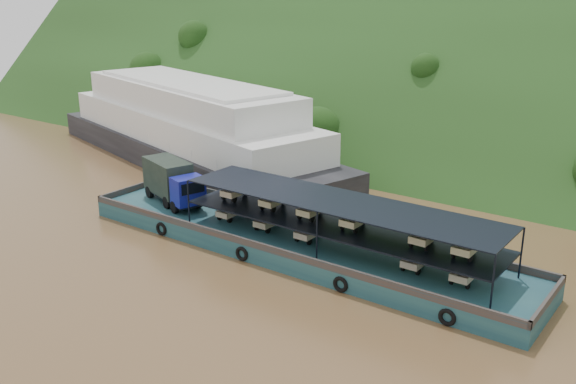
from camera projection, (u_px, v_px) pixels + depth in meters
The scene contains 4 objects.
ground at pixel (286, 249), 46.42m from camera, with size 160.00×160.00×0.00m, color brown.
hillside at pixel (470, 150), 74.04m from camera, with size 140.00×28.00×28.00m, color #1C3513.
cargo_barge at pixel (283, 233), 46.29m from camera, with size 35.00×7.18×4.64m.
passenger_ferry at pixel (190, 127), 68.33m from camera, with size 44.40×21.69×8.72m.
Camera 1 is at (25.42, -34.48, 18.35)m, focal length 40.00 mm.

